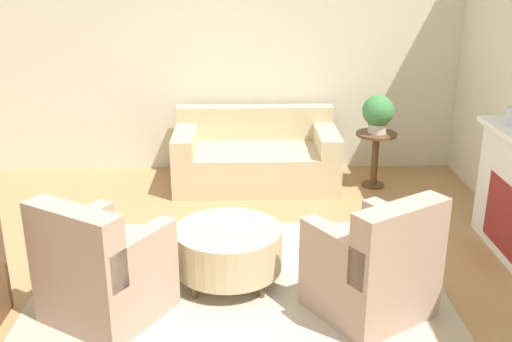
% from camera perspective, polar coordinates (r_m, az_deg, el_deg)
% --- Properties ---
extents(ground_plane, '(16.00, 16.00, 0.00)m').
position_cam_1_polar(ground_plane, '(4.99, -1.60, -10.31)').
color(ground_plane, '#AD7F51').
extents(wall_back, '(9.58, 0.12, 2.80)m').
position_cam_1_polar(wall_back, '(7.25, -1.65, 11.03)').
color(wall_back, beige).
rests_on(wall_back, ground_plane).
extents(rug, '(3.24, 2.16, 0.01)m').
position_cam_1_polar(rug, '(4.99, -1.60, -10.26)').
color(rug, '#B2A893').
rests_on(rug, ground_plane).
extents(couch, '(1.84, 0.99, 0.83)m').
position_cam_1_polar(couch, '(6.91, -0.02, 1.27)').
color(couch, '#C6B289').
rests_on(couch, ground_plane).
extents(armchair_left, '(1.02, 1.01, 0.93)m').
position_cam_1_polar(armchair_left, '(4.48, -14.52, -9.29)').
color(armchair_left, tan).
rests_on(armchair_left, rug).
extents(armchair_right, '(1.02, 1.01, 0.93)m').
position_cam_1_polar(armchair_right, '(4.47, 11.24, -9.12)').
color(armchair_right, tan).
rests_on(armchair_right, rug).
extents(ottoman_table, '(0.86, 0.86, 0.46)m').
position_cam_1_polar(ottoman_table, '(4.83, -2.66, -7.35)').
color(ottoman_table, '#C6B289').
rests_on(ottoman_table, rug).
extents(side_table, '(0.45, 0.45, 0.64)m').
position_cam_1_polar(side_table, '(6.91, 11.29, 1.88)').
color(side_table, brown).
rests_on(side_table, ground_plane).
extents(potted_plant_on_side_table, '(0.35, 0.35, 0.43)m').
position_cam_1_polar(potted_plant_on_side_table, '(6.79, 11.54, 5.49)').
color(potted_plant_on_side_table, beige).
rests_on(potted_plant_on_side_table, side_table).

